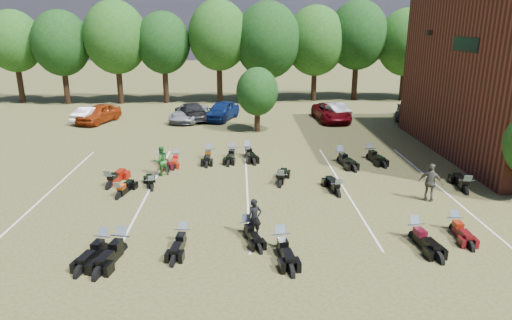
{
  "coord_description": "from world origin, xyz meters",
  "views": [
    {
      "loc": [
        -3.32,
        -19.13,
        8.35
      ],
      "look_at": [
        -2.5,
        4.0,
        1.2
      ],
      "focal_mm": 32.0,
      "sensor_mm": 36.0,
      "label": 1
    }
  ],
  "objects_px": {
    "car_4": "(222,111)",
    "person_green": "(161,161)",
    "motorcycle_7": "(110,188)",
    "motorcycle_14": "(162,163)",
    "person_black": "(255,218)",
    "person_grey": "(431,183)",
    "motorcycle_0": "(104,251)",
    "car_0": "(99,114)",
    "motorcycle_3": "(247,234)"
  },
  "relations": [
    {
      "from": "person_grey",
      "to": "motorcycle_7",
      "type": "bearing_deg",
      "value": 26.24
    },
    {
      "from": "person_black",
      "to": "motorcycle_3",
      "type": "distance_m",
      "value": 0.87
    },
    {
      "from": "car_4",
      "to": "car_0",
      "type": "bearing_deg",
      "value": -155.11
    },
    {
      "from": "person_black",
      "to": "person_grey",
      "type": "xyz_separation_m",
      "value": [
        8.48,
        3.43,
        0.14
      ]
    },
    {
      "from": "motorcycle_14",
      "to": "motorcycle_0",
      "type": "bearing_deg",
      "value": -111.93
    },
    {
      "from": "car_0",
      "to": "motorcycle_0",
      "type": "xyz_separation_m",
      "value": [
        6.7,
        -22.65,
        -0.78
      ]
    },
    {
      "from": "motorcycle_3",
      "to": "motorcycle_7",
      "type": "bearing_deg",
      "value": 124.53
    },
    {
      "from": "person_black",
      "to": "person_green",
      "type": "bearing_deg",
      "value": 106.59
    },
    {
      "from": "car_4",
      "to": "motorcycle_0",
      "type": "height_order",
      "value": "car_4"
    },
    {
      "from": "person_green",
      "to": "motorcycle_7",
      "type": "height_order",
      "value": "person_green"
    },
    {
      "from": "person_grey",
      "to": "motorcycle_0",
      "type": "relative_size",
      "value": 0.81
    },
    {
      "from": "motorcycle_14",
      "to": "person_black",
      "type": "bearing_deg",
      "value": -81.65
    },
    {
      "from": "motorcycle_0",
      "to": "motorcycle_7",
      "type": "distance_m",
      "value": 7.02
    },
    {
      "from": "motorcycle_0",
      "to": "motorcycle_3",
      "type": "relative_size",
      "value": 1.11
    },
    {
      "from": "motorcycle_3",
      "to": "motorcycle_14",
      "type": "relative_size",
      "value": 0.9
    },
    {
      "from": "car_4",
      "to": "person_green",
      "type": "distance_m",
      "value": 14.95
    },
    {
      "from": "person_grey",
      "to": "motorcycle_0",
      "type": "distance_m",
      "value": 14.93
    },
    {
      "from": "car_4",
      "to": "motorcycle_0",
      "type": "distance_m",
      "value": 23.74
    },
    {
      "from": "person_black",
      "to": "car_4",
      "type": "bearing_deg",
      "value": 79.31
    },
    {
      "from": "car_0",
      "to": "motorcycle_14",
      "type": "distance_m",
      "value": 13.67
    },
    {
      "from": "car_4",
      "to": "person_green",
      "type": "bearing_deg",
      "value": -80.49
    },
    {
      "from": "person_grey",
      "to": "motorcycle_7",
      "type": "distance_m",
      "value": 16.02
    },
    {
      "from": "car_0",
      "to": "person_green",
      "type": "relative_size",
      "value": 2.71
    },
    {
      "from": "motorcycle_0",
      "to": "motorcycle_7",
      "type": "height_order",
      "value": "motorcycle_7"
    },
    {
      "from": "motorcycle_0",
      "to": "motorcycle_14",
      "type": "height_order",
      "value": "motorcycle_0"
    },
    {
      "from": "person_grey",
      "to": "motorcycle_3",
      "type": "distance_m",
      "value": 9.43
    },
    {
      "from": "car_4",
      "to": "motorcycle_3",
      "type": "bearing_deg",
      "value": -64.94
    },
    {
      "from": "car_0",
      "to": "person_black",
      "type": "bearing_deg",
      "value": -40.31
    },
    {
      "from": "motorcycle_14",
      "to": "car_4",
      "type": "bearing_deg",
      "value": 55.89
    },
    {
      "from": "car_0",
      "to": "person_green",
      "type": "bearing_deg",
      "value": -41.92
    },
    {
      "from": "car_0",
      "to": "motorcycle_7",
      "type": "bearing_deg",
      "value": -52.4
    },
    {
      "from": "person_green",
      "to": "motorcycle_14",
      "type": "height_order",
      "value": "person_green"
    },
    {
      "from": "car_4",
      "to": "person_grey",
      "type": "relative_size",
      "value": 2.51
    },
    {
      "from": "motorcycle_7",
      "to": "motorcycle_14",
      "type": "xyz_separation_m",
      "value": [
        2.02,
        4.17,
        0.0
      ]
    },
    {
      "from": "person_black",
      "to": "motorcycle_14",
      "type": "distance_m",
      "value": 11.29
    },
    {
      "from": "motorcycle_0",
      "to": "motorcycle_7",
      "type": "xyz_separation_m",
      "value": [
        -1.61,
        6.83,
        0.0
      ]
    },
    {
      "from": "person_green",
      "to": "motorcycle_0",
      "type": "xyz_separation_m",
      "value": [
        -0.77,
        -8.78,
        -0.84
      ]
    },
    {
      "from": "car_4",
      "to": "person_black",
      "type": "height_order",
      "value": "car_4"
    },
    {
      "from": "person_black",
      "to": "person_green",
      "type": "xyz_separation_m",
      "value": [
        -4.95,
        7.71,
        0.05
      ]
    },
    {
      "from": "person_black",
      "to": "motorcycle_7",
      "type": "distance_m",
      "value": 9.36
    },
    {
      "from": "person_green",
      "to": "car_0",
      "type": "bearing_deg",
      "value": -90.33
    },
    {
      "from": "motorcycle_14",
      "to": "motorcycle_7",
      "type": "bearing_deg",
      "value": -135.67
    },
    {
      "from": "car_4",
      "to": "motorcycle_3",
      "type": "xyz_separation_m",
      "value": [
        1.82,
        -22.23,
        -0.8
      ]
    },
    {
      "from": "motorcycle_0",
      "to": "motorcycle_3",
      "type": "height_order",
      "value": "motorcycle_0"
    },
    {
      "from": "person_black",
      "to": "motorcycle_0",
      "type": "bearing_deg",
      "value": 174.45
    },
    {
      "from": "person_grey",
      "to": "motorcycle_14",
      "type": "xyz_separation_m",
      "value": [
        -13.8,
        6.5,
        -0.93
      ]
    },
    {
      "from": "person_green",
      "to": "motorcycle_14",
      "type": "xyz_separation_m",
      "value": [
        -0.36,
        2.23,
        -0.84
      ]
    },
    {
      "from": "car_0",
      "to": "motorcycle_3",
      "type": "bearing_deg",
      "value": -40.76
    },
    {
      "from": "car_0",
      "to": "motorcycle_7",
      "type": "distance_m",
      "value": 16.63
    },
    {
      "from": "car_4",
      "to": "motorcycle_0",
      "type": "bearing_deg",
      "value": -78.32
    }
  ]
}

